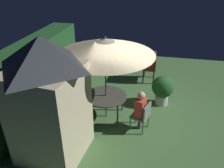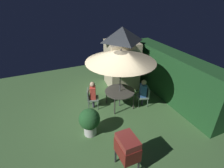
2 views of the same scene
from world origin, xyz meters
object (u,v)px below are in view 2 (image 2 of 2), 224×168
(garden_shed, at_px, (122,57))
(potted_plant_by_shed, at_px, (90,121))
(chair_near_shed, at_px, (91,97))
(person_in_blue, at_px, (143,90))
(patio_table, at_px, (120,92))
(bbq_grill, at_px, (127,147))
(patio_umbrella, at_px, (121,56))
(chair_far_side, at_px, (145,95))
(person_in_red, at_px, (93,92))

(garden_shed, bearing_deg, potted_plant_by_shed, -42.81)
(chair_near_shed, height_order, person_in_blue, person_in_blue)
(patio_table, bearing_deg, bbq_grill, -22.27)
(bbq_grill, xyz_separation_m, chair_near_shed, (-3.31, 0.00, -0.33))
(patio_umbrella, height_order, bbq_grill, patio_umbrella)
(garden_shed, xyz_separation_m, patio_table, (1.75, -0.94, -0.86))
(chair_near_shed, relative_size, person_in_blue, 0.71)
(chair_near_shed, distance_m, chair_far_side, 2.36)
(patio_table, height_order, person_in_red, person_in_red)
(chair_near_shed, xyz_separation_m, chair_far_side, (0.78, 2.23, 0.00))
(potted_plant_by_shed, bearing_deg, bbq_grill, 17.26)
(patio_table, height_order, potted_plant_by_shed, potted_plant_by_shed)
(garden_shed, bearing_deg, bbq_grill, -24.56)
(garden_shed, relative_size, chair_far_side, 3.44)
(garden_shed, distance_m, person_in_red, 2.58)
(potted_plant_by_shed, distance_m, person_in_blue, 2.81)
(patio_umbrella, xyz_separation_m, person_in_blue, (0.33, 0.97, -1.58))
(patio_umbrella, relative_size, chair_near_shed, 3.12)
(patio_table, xyz_separation_m, chair_near_shed, (-0.42, -1.18, -0.20))
(chair_near_shed, bearing_deg, chair_far_side, 70.69)
(garden_shed, bearing_deg, person_in_blue, 0.74)
(patio_table, xyz_separation_m, chair_far_side, (0.36, 1.05, -0.20))
(garden_shed, height_order, potted_plant_by_shed, garden_shed)
(garden_shed, height_order, person_in_red, garden_shed)
(potted_plant_by_shed, relative_size, person_in_blue, 0.83)
(bbq_grill, bearing_deg, chair_near_shed, 179.98)
(patio_umbrella, height_order, chair_near_shed, patio_umbrella)
(garden_shed, relative_size, person_in_blue, 2.46)
(potted_plant_by_shed, distance_m, person_in_red, 1.65)
(garden_shed, relative_size, patio_umbrella, 1.10)
(patio_umbrella, xyz_separation_m, bbq_grill, (2.89, -1.18, -1.52))
(chair_near_shed, xyz_separation_m, person_in_blue, (0.75, 2.15, 0.26))
(chair_near_shed, height_order, potted_plant_by_shed, potted_plant_by_shed)
(chair_far_side, xyz_separation_m, potted_plant_by_shed, (0.76, -2.77, 0.08))
(chair_far_side, height_order, person_in_blue, person_in_blue)
(chair_far_side, xyz_separation_m, person_in_blue, (-0.03, -0.08, 0.26))
(bbq_grill, relative_size, person_in_blue, 0.95)
(patio_umbrella, bearing_deg, person_in_blue, 70.99)
(garden_shed, relative_size, bbq_grill, 2.58)
(bbq_grill, relative_size, chair_far_side, 1.33)
(patio_umbrella, relative_size, chair_far_side, 3.12)
(chair_far_side, distance_m, potted_plant_by_shed, 2.88)
(potted_plant_by_shed, xyz_separation_m, person_in_blue, (-0.79, 2.69, 0.18))
(bbq_grill, relative_size, chair_near_shed, 1.33)
(potted_plant_by_shed, bearing_deg, chair_near_shed, 160.46)
(patio_table, distance_m, patio_umbrella, 1.64)
(bbq_grill, bearing_deg, person_in_blue, 139.93)
(garden_shed, bearing_deg, chair_far_side, 2.92)
(patio_umbrella, distance_m, chair_near_shed, 2.23)
(garden_shed, distance_m, chair_far_side, 2.37)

